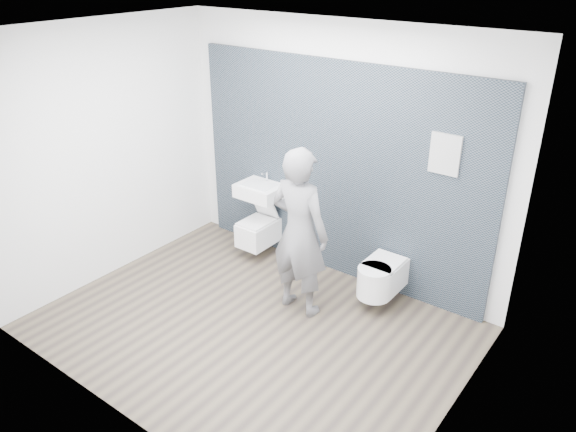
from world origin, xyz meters
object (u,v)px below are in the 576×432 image
Objects in this scene: toilet_square at (258,231)px; washbasin at (260,191)px; visitor at (300,232)px; toilet_rounded at (380,277)px.

washbasin is at bearing 90.00° from toilet_square.
washbasin is at bearing -31.99° from visitor.
toilet_rounded is (1.69, -0.11, -0.51)m from washbasin.
visitor reaches higher than washbasin.
toilet_rounded is at bearing -3.80° from washbasin.
washbasin is at bearing 176.20° from toilet_rounded.
toilet_square is 1.04× the size of toilet_rounded.
washbasin reaches higher than toilet_square.
washbasin reaches higher than toilet_rounded.
toilet_square is (-0.00, -0.05, -0.51)m from washbasin.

